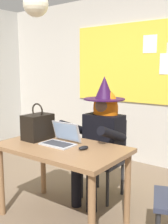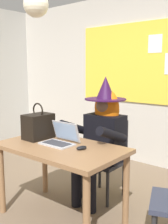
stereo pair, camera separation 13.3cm
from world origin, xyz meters
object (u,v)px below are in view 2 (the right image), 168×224
at_px(person_costumed, 102,132).
at_px(computer_mouse, 82,148).
at_px(desk_main, 61,156).
at_px(chair_at_desk, 108,154).
at_px(handbag, 38,126).
at_px(laptop, 60,139).

distance_m(person_costumed, computer_mouse, 0.59).
bearing_deg(computer_mouse, desk_main, -157.65).
distance_m(chair_at_desk, person_costumed, 0.30).
xyz_separation_m(person_costumed, handbag, (-0.41, -0.56, 0.10)).
distance_m(chair_at_desk, handbag, 0.88).
bearing_deg(person_costumed, chair_at_desk, -179.00).
bearing_deg(laptop, handbag, -178.81).
bearing_deg(handbag, person_costumed, 53.40).
height_order(person_costumed, computer_mouse, person_costumed).
bearing_deg(computer_mouse, handbag, -167.05).
height_order(person_costumed, handbag, person_costumed).
bearing_deg(chair_at_desk, person_costumed, -0.28).
bearing_deg(computer_mouse, chair_at_desk, 119.34).
relative_size(chair_at_desk, handbag, 2.35).
height_order(laptop, computer_mouse, laptop).
xyz_separation_m(chair_at_desk, laptop, (-0.09, -0.67, 0.29)).
distance_m(laptop, handbag, 0.33).
bearing_deg(desk_main, handbag, 173.59).
relative_size(person_costumed, handbag, 3.67).
xyz_separation_m(laptop, handbag, (-0.31, -0.01, 0.09)).
xyz_separation_m(chair_at_desk, person_costumed, (0.00, -0.12, 0.28)).
xyz_separation_m(laptop, computer_mouse, (0.29, -0.02, -0.03)).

